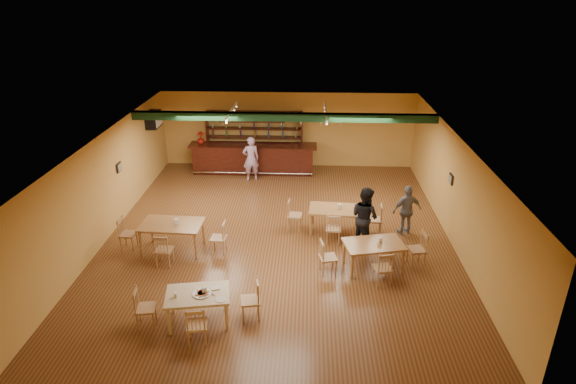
{
  "coord_description": "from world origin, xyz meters",
  "views": [
    {
      "loc": [
        0.84,
        -12.53,
        6.91
      ],
      "look_at": [
        0.25,
        0.6,
        1.15
      ],
      "focal_mm": 29.93,
      "sensor_mm": 36.0,
      "label": 1
    }
  ],
  "objects_px": {
    "bar_counter": "(253,158)",
    "patron_bar": "(251,159)",
    "near_table": "(199,307)",
    "patron_right_a": "(365,217)",
    "dining_table_d": "(373,256)",
    "dining_table_b": "(334,220)",
    "dining_table_c": "(173,237)"
  },
  "relations": [
    {
      "from": "dining_table_d",
      "to": "dining_table_c",
      "type": "bearing_deg",
      "value": 160.56
    },
    {
      "from": "near_table",
      "to": "dining_table_c",
      "type": "bearing_deg",
      "value": 104.95
    },
    {
      "from": "dining_table_b",
      "to": "dining_table_c",
      "type": "distance_m",
      "value": 4.73
    },
    {
      "from": "near_table",
      "to": "patron_right_a",
      "type": "distance_m",
      "value": 5.35
    },
    {
      "from": "bar_counter",
      "to": "dining_table_b",
      "type": "relative_size",
      "value": 3.31
    },
    {
      "from": "dining_table_b",
      "to": "patron_bar",
      "type": "distance_m",
      "value": 4.97
    },
    {
      "from": "bar_counter",
      "to": "patron_bar",
      "type": "height_order",
      "value": "patron_bar"
    },
    {
      "from": "dining_table_b",
      "to": "near_table",
      "type": "relative_size",
      "value": 1.09
    },
    {
      "from": "dining_table_c",
      "to": "dining_table_d",
      "type": "bearing_deg",
      "value": -4.64
    },
    {
      "from": "bar_counter",
      "to": "dining_table_d",
      "type": "xyz_separation_m",
      "value": [
        3.89,
        -6.84,
        -0.19
      ]
    },
    {
      "from": "dining_table_c",
      "to": "dining_table_d",
      "type": "relative_size",
      "value": 1.11
    },
    {
      "from": "bar_counter",
      "to": "dining_table_b",
      "type": "height_order",
      "value": "bar_counter"
    },
    {
      "from": "bar_counter",
      "to": "near_table",
      "type": "bearing_deg",
      "value": -91.17
    },
    {
      "from": "dining_table_b",
      "to": "patron_bar",
      "type": "xyz_separation_m",
      "value": [
        -2.96,
        3.97,
        0.48
      ]
    },
    {
      "from": "bar_counter",
      "to": "patron_right_a",
      "type": "relative_size",
      "value": 2.78
    },
    {
      "from": "dining_table_b",
      "to": "patron_right_a",
      "type": "distance_m",
      "value": 1.24
    },
    {
      "from": "dining_table_b",
      "to": "dining_table_c",
      "type": "bearing_deg",
      "value": -158.96
    },
    {
      "from": "bar_counter",
      "to": "dining_table_b",
      "type": "distance_m",
      "value": 5.64
    },
    {
      "from": "dining_table_c",
      "to": "bar_counter",
      "type": "bearing_deg",
      "value": 78.28
    },
    {
      "from": "bar_counter",
      "to": "dining_table_d",
      "type": "distance_m",
      "value": 7.87
    },
    {
      "from": "dining_table_b",
      "to": "dining_table_c",
      "type": "xyz_separation_m",
      "value": [
        -4.53,
        -1.35,
        0.05
      ]
    },
    {
      "from": "near_table",
      "to": "bar_counter",
      "type": "bearing_deg",
      "value": 79.24
    },
    {
      "from": "dining_table_d",
      "to": "near_table",
      "type": "bearing_deg",
      "value": -162.52
    },
    {
      "from": "dining_table_b",
      "to": "dining_table_d",
      "type": "height_order",
      "value": "dining_table_d"
    },
    {
      "from": "near_table",
      "to": "dining_table_b",
      "type": "bearing_deg",
      "value": 44.59
    },
    {
      "from": "dining_table_c",
      "to": "near_table",
      "type": "height_order",
      "value": "dining_table_c"
    },
    {
      "from": "patron_bar",
      "to": "patron_right_a",
      "type": "bearing_deg",
      "value": 108.83
    },
    {
      "from": "patron_bar",
      "to": "dining_table_d",
      "type": "bearing_deg",
      "value": 103.43
    },
    {
      "from": "near_table",
      "to": "patron_right_a",
      "type": "xyz_separation_m",
      "value": [
        3.95,
        3.57,
        0.52
      ]
    },
    {
      "from": "patron_right_a",
      "to": "patron_bar",
      "type": "bearing_deg",
      "value": -3.23
    },
    {
      "from": "dining_table_b",
      "to": "bar_counter",
      "type": "bearing_deg",
      "value": 126.14
    },
    {
      "from": "bar_counter",
      "to": "dining_table_c",
      "type": "xyz_separation_m",
      "value": [
        -1.56,
        -6.15,
        -0.15
      ]
    }
  ]
}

